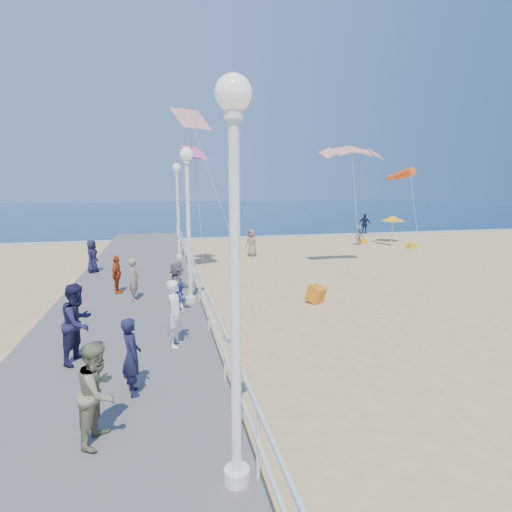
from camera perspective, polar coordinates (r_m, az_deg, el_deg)
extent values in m
plane|color=#E0BA75|center=(15.79, 10.62, -6.59)|extent=(160.00, 160.00, 0.00)
cube|color=navy|center=(79.19, -8.73, 6.54)|extent=(160.00, 90.00, 0.05)
cube|color=silver|center=(35.16, -2.92, 2.66)|extent=(160.00, 1.20, 0.04)
cube|color=slate|center=(14.51, -17.85, -7.55)|extent=(5.00, 44.00, 0.40)
cube|color=white|center=(14.19, -8.22, -2.34)|extent=(0.05, 42.00, 0.06)
cube|color=white|center=(14.30, -8.17, -4.30)|extent=(0.05, 42.00, 0.04)
cylinder|color=white|center=(6.28, -2.75, -28.82)|extent=(0.36, 0.36, 0.20)
cylinder|color=white|center=(5.15, -2.97, -7.93)|extent=(0.14, 0.14, 4.70)
sphere|color=white|center=(5.02, -3.25, 22.24)|extent=(0.44, 0.44, 0.44)
cylinder|color=white|center=(14.40, -9.32, -6.09)|extent=(0.36, 0.36, 0.20)
cylinder|color=white|center=(13.94, -9.59, 3.24)|extent=(0.14, 0.14, 4.70)
sphere|color=white|center=(13.90, -9.91, 14.16)|extent=(0.44, 0.44, 0.44)
cylinder|color=white|center=(23.18, -10.87, -0.07)|extent=(0.36, 0.36, 0.20)
cylinder|color=white|center=(22.90, -11.07, 5.73)|extent=(0.14, 0.14, 4.70)
sphere|color=white|center=(22.87, -11.29, 12.36)|extent=(0.44, 0.44, 0.44)
imported|color=white|center=(10.42, -11.41, -8.02)|extent=(0.61, 0.73, 1.72)
imported|color=#2D39AB|center=(10.47, -10.68, -5.83)|extent=(0.40, 0.44, 0.75)
imported|color=#181936|center=(8.35, -17.34, -13.50)|extent=(0.50, 0.64, 1.55)
imported|color=gray|center=(7.11, -21.60, -17.60)|extent=(0.83, 0.95, 1.65)
imported|color=#C94519|center=(16.08, -19.27, -2.53)|extent=(0.52, 0.91, 1.46)
imported|color=#1B1937|center=(20.40, -22.38, -0.04)|extent=(0.64, 0.85, 1.56)
imported|color=slate|center=(13.67, -11.19, -4.04)|extent=(0.70, 1.51, 1.57)
imported|color=gray|center=(14.91, -17.01, -3.23)|extent=(0.37, 0.56, 1.52)
imported|color=#1E1B3C|center=(10.20, -24.09, -8.70)|extent=(1.00, 1.11, 1.86)
imported|color=#5B5B60|center=(31.70, 14.53, 2.86)|extent=(1.08, 0.81, 1.48)
imported|color=#171833|center=(39.24, 15.28, 4.44)|extent=(1.13, 1.13, 1.93)
imported|color=gray|center=(25.67, -0.63, 1.90)|extent=(0.97, 1.01, 1.75)
cube|color=#D63F0C|center=(15.57, 8.54, -5.62)|extent=(0.87, 0.90, 0.74)
cylinder|color=white|center=(34.22, 18.86, 3.41)|extent=(0.05, 0.05, 1.80)
cone|color=gold|center=(34.13, 18.95, 5.10)|extent=(1.90, 1.90, 0.45)
cube|color=gold|center=(32.42, 14.98, 2.03)|extent=(0.55, 0.55, 0.40)
cube|color=yellow|center=(31.09, 21.36, 1.36)|extent=(0.55, 0.55, 0.40)
cylinder|color=#FE4F15|center=(29.60, 20.48, 10.93)|extent=(1.00, 2.62, 1.07)
cube|color=#F75B9F|center=(21.99, -8.76, 14.37)|extent=(1.59, 1.58, 0.75)
cube|color=red|center=(19.67, -9.30, 18.78)|extent=(1.93, 1.78, 1.03)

